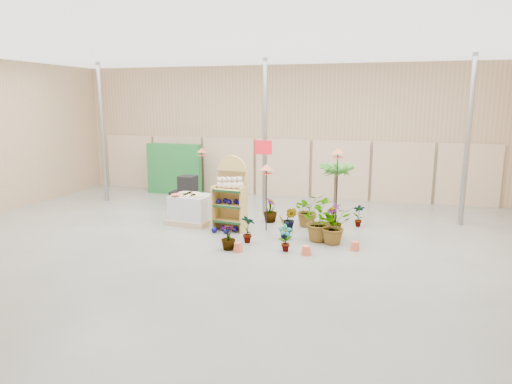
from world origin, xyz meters
TOP-DOWN VIEW (x-y plane):
  - room at (0.00, 0.91)m, footprint 15.20×12.10m
  - display_shelf at (-0.33, 1.38)m, footprint 0.86×0.60m
  - teddy_bears at (-0.30, 1.29)m, footprint 0.72×0.20m
  - gazing_balls_shelf at (-0.33, 1.26)m, footprint 0.71×0.24m
  - gazing_balls_floor at (-0.40, 1.04)m, footprint 0.63×0.39m
  - pallet_stack at (-1.56, 1.62)m, footprint 1.21×1.05m
  - charcoal_planters at (-2.55, 3.35)m, footprint 0.80×0.50m
  - trellis_stock at (-3.80, 5.20)m, footprint 2.00×0.30m
  - offer_sign at (0.10, 2.98)m, footprint 0.50×0.08m
  - bird_table_front at (0.58, 1.48)m, footprint 0.34×0.34m
  - bird_table_right at (2.26, 2.33)m, footprint 0.34×0.34m
  - bird_table_back at (-2.37, 4.35)m, footprint 0.34×0.34m
  - palm at (2.20, 2.76)m, footprint 0.70×0.70m
  - potted_plant_0 at (0.42, 0.37)m, footprint 0.42×0.34m
  - potted_plant_1 at (1.20, 0.85)m, footprint 0.39×0.43m
  - potted_plant_2 at (1.96, 1.01)m, footprint 1.07×1.12m
  - potted_plant_3 at (2.28, 1.40)m, footprint 0.62×0.62m
  - potted_plant_4 at (2.85, 2.54)m, footprint 0.37×0.28m
  - potted_plant_5 at (1.19, 1.58)m, footprint 0.39×0.33m
  - potted_plant_6 at (1.53, 2.24)m, footprint 1.03×1.01m
  - potted_plant_7 at (0.14, -0.23)m, footprint 0.39×0.39m
  - potted_plant_8 at (1.40, -0.01)m, footprint 0.38×0.31m
  - potted_plant_10 at (2.37, 0.88)m, footprint 1.05×1.04m
  - potted_plant_11 at (0.47, 2.33)m, footprint 0.43×0.43m

SIDE VIEW (x-z plane):
  - gazing_balls_floor at x=-0.40m, z-range 0.00..0.15m
  - potted_plant_7 at x=0.14m, z-range 0.00..0.59m
  - potted_plant_8 at x=1.40m, z-range 0.00..0.61m
  - potted_plant_4 at x=2.85m, z-range 0.00..0.62m
  - potted_plant_1 at x=1.20m, z-range 0.00..0.63m
  - potted_plant_5 at x=1.19m, z-range 0.00..0.64m
  - potted_plant_0 at x=0.42m, z-range 0.00..0.68m
  - potted_plant_11 at x=0.47m, z-range 0.00..0.68m
  - pallet_stack at x=-1.56m, z-range -0.02..0.81m
  - potted_plant_3 at x=2.28m, z-range 0.00..0.83m
  - charcoal_planters at x=-2.55m, z-range -0.08..0.92m
  - potted_plant_6 at x=1.53m, z-range 0.00..0.87m
  - potted_plant_10 at x=2.37m, z-range 0.00..0.88m
  - potted_plant_2 at x=1.96m, z-range 0.00..0.97m
  - gazing_balls_shelf at x=-0.33m, z-range 0.69..0.83m
  - display_shelf at x=-0.33m, z-range -0.08..1.85m
  - trellis_stock at x=-3.80m, z-range 0.00..1.80m
  - teddy_bears at x=-0.30m, z-range 1.07..1.38m
  - palm at x=2.20m, z-range 0.62..2.36m
  - offer_sign at x=0.10m, z-range 0.47..2.67m
  - bird_table_front at x=0.58m, z-range 0.74..2.48m
  - bird_table_back at x=-2.37m, z-range 0.76..2.54m
  - bird_table_right at x=2.26m, z-range 0.90..3.01m
  - room at x=0.00m, z-range -0.14..4.56m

